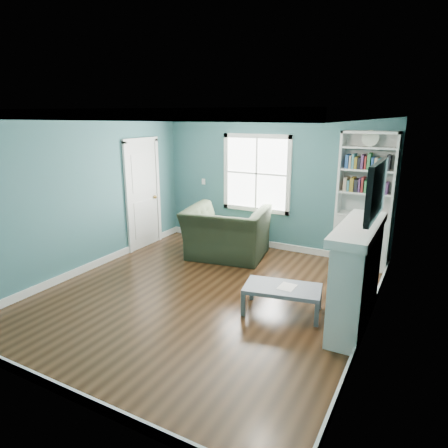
% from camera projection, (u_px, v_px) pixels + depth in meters
% --- Properties ---
extents(floor, '(5.00, 5.00, 0.00)m').
position_uv_depth(floor, '(204.00, 295.00, 5.85)').
color(floor, black).
rests_on(floor, ground).
extents(room_walls, '(5.00, 5.00, 5.00)m').
position_uv_depth(room_walls, '(203.00, 189.00, 5.42)').
color(room_walls, '#376E6F').
rests_on(room_walls, ground).
extents(trim, '(4.50, 5.00, 2.60)m').
position_uv_depth(trim, '(203.00, 213.00, 5.52)').
color(trim, white).
rests_on(trim, ground).
extents(window, '(1.40, 0.06, 1.50)m').
position_uv_depth(window, '(256.00, 174.00, 7.70)').
color(window, white).
rests_on(window, room_walls).
extents(bookshelf, '(0.90, 0.35, 2.31)m').
position_uv_depth(bookshelf, '(364.00, 214.00, 6.74)').
color(bookshelf, silver).
rests_on(bookshelf, ground).
extents(fireplace, '(0.44, 1.58, 1.30)m').
position_uv_depth(fireplace, '(357.00, 277.00, 4.89)').
color(fireplace, black).
rests_on(fireplace, ground).
extents(tv, '(0.06, 1.10, 0.65)m').
position_uv_depth(tv, '(377.00, 190.00, 4.55)').
color(tv, black).
rests_on(tv, fireplace).
extents(door, '(0.12, 0.98, 2.17)m').
position_uv_depth(door, '(143.00, 193.00, 7.76)').
color(door, silver).
rests_on(door, ground).
extents(ceiling_fixture, '(0.38, 0.38, 0.15)m').
position_uv_depth(ceiling_fixture, '(269.00, 115.00, 4.84)').
color(ceiling_fixture, white).
rests_on(ceiling_fixture, room_walls).
extents(light_switch, '(0.08, 0.01, 0.12)m').
position_uv_depth(light_switch, '(204.00, 182.00, 8.32)').
color(light_switch, white).
rests_on(light_switch, room_walls).
extents(recliner, '(1.55, 1.15, 1.24)m').
position_uv_depth(recliner, '(226.00, 224.00, 7.26)').
color(recliner, black).
rests_on(recliner, ground).
extents(coffee_table, '(1.09, 0.73, 0.36)m').
position_uv_depth(coffee_table, '(282.00, 290.00, 5.27)').
color(coffee_table, '#4D575C').
rests_on(coffee_table, ground).
extents(paper_sheet, '(0.21, 0.27, 0.00)m').
position_uv_depth(paper_sheet, '(287.00, 287.00, 5.26)').
color(paper_sheet, white).
rests_on(paper_sheet, coffee_table).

